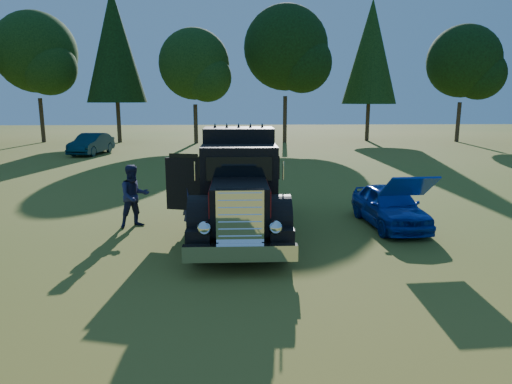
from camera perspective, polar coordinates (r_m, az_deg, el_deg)
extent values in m
plane|color=#415F1C|center=(12.15, -0.59, -6.83)|extent=(120.00, 120.00, 0.00)
cylinder|color=#2D2116|center=(46.08, -25.18, 8.11)|extent=(0.36, 0.36, 3.96)
sphere|color=black|center=(46.22, -25.82, 15.46)|extent=(7.04, 7.04, 7.04)
sphere|color=black|center=(44.82, -24.53, 14.03)|extent=(4.84, 4.84, 4.84)
cylinder|color=#2D2116|center=(43.38, -16.81, 9.03)|extent=(0.36, 0.36, 4.68)
cone|color=black|center=(43.60, -17.30, 17.07)|extent=(5.20, 5.20, 9.75)
cylinder|color=#2D2116|center=(41.24, -7.54, 8.44)|extent=(0.36, 0.36, 3.42)
sphere|color=black|center=(41.30, -7.74, 15.56)|extent=(6.08, 6.08, 6.08)
sphere|color=black|center=(40.39, -6.13, 14.07)|extent=(4.18, 4.18, 4.18)
cylinder|color=#2D2116|center=(41.79, 3.63, 9.05)|extent=(0.36, 0.36, 4.14)
sphere|color=black|center=(41.99, 3.75, 17.54)|extent=(7.36, 7.36, 7.36)
sphere|color=black|center=(41.13, 5.85, 15.71)|extent=(5.06, 5.06, 5.06)
cylinder|color=#2D2116|center=(44.79, 13.80, 9.14)|extent=(0.36, 0.36, 4.50)
cone|color=black|center=(44.97, 14.17, 16.63)|extent=(5.00, 5.00, 9.38)
cylinder|color=#2D2116|center=(46.29, 23.94, 8.00)|extent=(0.36, 0.36, 3.60)
sphere|color=black|center=(46.37, 24.50, 14.65)|extent=(6.40, 6.40, 6.40)
sphere|color=black|center=(46.13, 26.19, 13.04)|extent=(4.40, 4.40, 4.40)
cylinder|color=black|center=(11.21, -7.42, -5.55)|extent=(0.32, 1.10, 1.10)
cylinder|color=black|center=(11.22, 3.37, -5.45)|extent=(0.32, 1.10, 1.10)
cylinder|color=black|center=(15.85, -5.95, -0.48)|extent=(0.32, 1.10, 1.10)
cylinder|color=black|center=(15.86, 1.64, -0.41)|extent=(0.32, 1.10, 1.10)
cylinder|color=black|center=(15.84, -4.76, -0.47)|extent=(0.32, 1.10, 1.10)
cylinder|color=black|center=(15.84, 0.45, -0.42)|extent=(0.32, 1.10, 1.10)
cube|color=black|center=(13.66, -2.11, -2.06)|extent=(1.60, 6.40, 0.28)
cube|color=white|center=(9.98, -1.97, -7.62)|extent=(2.50, 0.22, 0.36)
cube|color=white|center=(10.06, -2.01, -3.29)|extent=(1.05, 0.30, 1.30)
cube|color=black|center=(11.07, -2.06, -1.66)|extent=(1.35, 1.80, 1.10)
cube|color=maroon|center=(11.05, -5.64, -0.68)|extent=(0.02, 1.80, 0.60)
cube|color=maroon|center=(11.05, 1.52, -0.62)|extent=(0.02, 1.80, 0.60)
cylinder|color=black|center=(11.10, -6.96, -3.57)|extent=(0.55, 1.24, 1.24)
cylinder|color=black|center=(11.11, 2.88, -3.49)|extent=(0.55, 1.24, 1.24)
sphere|color=white|center=(10.08, -6.46, -4.52)|extent=(0.32, 0.32, 0.32)
sphere|color=white|center=(10.08, 2.45, -4.45)|extent=(0.32, 0.32, 0.32)
cube|color=black|center=(12.54, -2.11, 1.06)|extent=(2.05, 1.30, 2.10)
cube|color=black|center=(11.80, -2.11, 2.86)|extent=(1.70, 0.05, 0.65)
cube|color=black|center=(13.79, -2.15, 2.85)|extent=(2.05, 1.30, 2.50)
cube|color=black|center=(15.55, -2.16, 0.84)|extent=(2.00, 2.00, 0.35)
cube|color=black|center=(13.14, -8.95, 0.97)|extent=(1.08, 0.34, 1.50)
cube|color=maroon|center=(13.22, -8.96, 0.37)|extent=(0.83, 0.24, 0.75)
imported|color=#0816B5|center=(14.54, 16.35, -1.67)|extent=(1.70, 3.76, 1.25)
cube|color=#0816B5|center=(12.76, 18.55, 0.65)|extent=(1.35, 1.01, 0.67)
imported|color=#1B233F|center=(13.41, -8.10, -0.93)|extent=(0.64, 0.80, 1.92)
imported|color=#20294C|center=(14.26, -14.99, -0.49)|extent=(1.17, 1.10, 1.91)
imported|color=#082C35|center=(34.57, -19.89, 5.68)|extent=(2.22, 4.66, 1.48)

